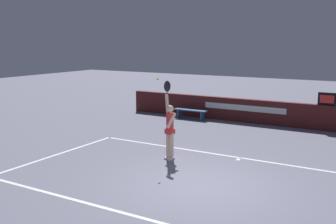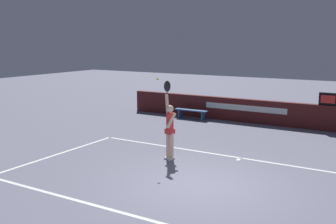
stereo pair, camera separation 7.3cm
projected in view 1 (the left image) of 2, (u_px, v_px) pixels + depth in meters
ground_plane at (203, 185)px, 10.33m from camera, size 60.00×60.00×0.00m
court_lines at (206, 182)px, 10.51m from camera, size 10.73×5.32×0.00m
back_wall at (286, 114)px, 17.27m from camera, size 15.58×0.28×1.06m
speed_display at (327, 99)px, 16.31m from camera, size 0.71×0.13×0.52m
tennis_player at (170, 127)px, 12.39m from camera, size 0.47×0.42×2.48m
tennis_ball at (158, 79)px, 11.96m from camera, size 0.07×0.07×0.07m
courtside_bench_near at (191, 112)px, 18.91m from camera, size 1.63×0.38×0.45m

